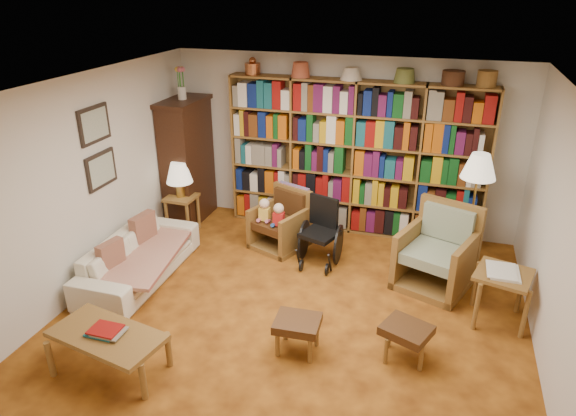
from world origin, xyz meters
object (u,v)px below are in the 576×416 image
at_px(sofa, 139,258).
at_px(wheelchair, 321,233).
at_px(footstool_a, 297,325).
at_px(side_table_papers, 503,281).
at_px(armchair_sage, 436,254).
at_px(floor_lamp, 479,171).
at_px(armchair_leather, 281,222).
at_px(side_table_lamp, 182,205).
at_px(footstool_b, 406,332).
at_px(coffee_table, 107,338).

height_order(sofa, wheelchair, wheelchair).
relative_size(wheelchair, footstool_a, 1.87).
relative_size(wheelchair, side_table_papers, 1.29).
height_order(armchair_sage, footstool_a, armchair_sage).
relative_size(sofa, floor_lamp, 1.20).
relative_size(armchair_leather, floor_lamp, 0.57).
distance_m(side_table_lamp, footstool_b, 3.89).
bearing_deg(armchair_sage, floor_lamp, 46.49).
bearing_deg(footstool_b, armchair_leather, 134.47).
distance_m(floor_lamp, side_table_papers, 1.37).
xyz_separation_m(armchair_sage, floor_lamp, (0.37, 0.38, 0.97)).
bearing_deg(footstool_b, wheelchair, 127.26).
xyz_separation_m(armchair_leather, armchair_sage, (2.10, -0.37, 0.04)).
distance_m(armchair_leather, armchair_sage, 2.13).
height_order(armchair_leather, footstool_a, armchair_leather).
relative_size(side_table_lamp, floor_lamp, 0.36).
relative_size(footstool_a, footstool_b, 0.84).
distance_m(side_table_lamp, floor_lamp, 4.07).
bearing_deg(floor_lamp, armchair_leather, -179.69).
bearing_deg(footstool_a, wheelchair, 96.76).
xyz_separation_m(footstool_a, footstool_b, (1.03, 0.21, -0.00)).
bearing_deg(side_table_papers, sofa, -175.14).
distance_m(wheelchair, coffee_table, 2.99).
bearing_deg(footstool_a, side_table_lamp, 138.47).
height_order(side_table_lamp, footstool_b, side_table_lamp).
height_order(side_table_lamp, wheelchair, wheelchair).
xyz_separation_m(armchair_leather, floor_lamp, (2.46, 0.01, 1.01)).
distance_m(footstool_a, coffee_table, 1.79).
height_order(sofa, side_table_papers, side_table_papers).
height_order(armchair_leather, coffee_table, armchair_leather).
bearing_deg(sofa, floor_lamp, -71.15).
xyz_separation_m(armchair_sage, footstool_a, (-1.24, -1.77, -0.07)).
xyz_separation_m(floor_lamp, footstool_b, (-0.57, -1.94, -1.04)).
bearing_deg(sofa, side_table_lamp, 3.50).
distance_m(sofa, wheelchair, 2.32).
bearing_deg(floor_lamp, coffee_table, -137.40).
distance_m(sofa, side_table_papers, 4.22).
bearing_deg(footstool_a, armchair_leather, 111.92).
bearing_deg(armchair_sage, footstool_a, -124.98).
distance_m(armchair_leather, floor_lamp, 2.66).
relative_size(footstool_b, coffee_table, 0.47).
bearing_deg(coffee_table, wheelchair, 62.43).
height_order(floor_lamp, side_table_papers, floor_lamp).
relative_size(sofa, wheelchair, 2.17).
bearing_deg(side_table_lamp, side_table_papers, -12.71).
height_order(sofa, footstool_b, sofa).
relative_size(armchair_sage, floor_lamp, 0.69).
bearing_deg(footstool_b, armchair_sage, 82.65).
bearing_deg(floor_lamp, footstool_a, -126.66).
distance_m(armchair_leather, footstool_a, 2.30).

